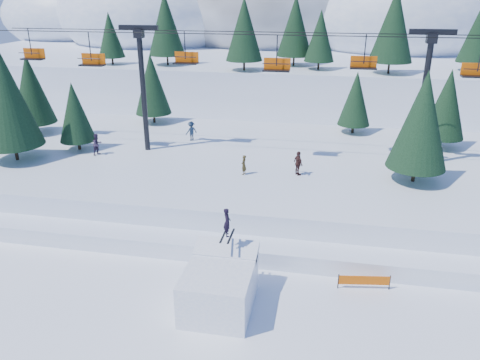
% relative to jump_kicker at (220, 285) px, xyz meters
% --- Properties ---
extents(ground, '(160.00, 160.00, 0.00)m').
position_rel_jump_kicker_xyz_m(ground, '(-1.29, -1.22, -1.25)').
color(ground, white).
rests_on(ground, ground).
extents(mid_shelf, '(70.00, 22.00, 2.50)m').
position_rel_jump_kicker_xyz_m(mid_shelf, '(-1.29, 16.78, -0.00)').
color(mid_shelf, white).
rests_on(mid_shelf, ground).
extents(berm, '(70.00, 6.00, 1.10)m').
position_rel_jump_kicker_xyz_m(berm, '(-1.29, 6.78, -0.70)').
color(berm, white).
rests_on(berm, ground).
extents(mountain_ridge, '(119.00, 60.11, 26.46)m').
position_rel_jump_kicker_xyz_m(mountain_ridge, '(-6.37, 72.14, 8.39)').
color(mountain_ridge, white).
rests_on(mountain_ridge, ground).
extents(jump_kicker, '(3.41, 4.65, 4.93)m').
position_rel_jump_kicker_xyz_m(jump_kicker, '(0.00, 0.00, 0.00)').
color(jump_kicker, white).
rests_on(jump_kicker, ground).
extents(chairlift, '(46.00, 3.21, 10.28)m').
position_rel_jump_kicker_xyz_m(chairlift, '(-0.37, 16.82, 8.07)').
color(chairlift, black).
rests_on(chairlift, mid_shelf).
extents(conifer_stand, '(63.86, 17.37, 9.09)m').
position_rel_jump_kicker_xyz_m(conifer_stand, '(0.14, 17.38, 5.54)').
color(conifer_stand, black).
rests_on(conifer_stand, mid_shelf).
extents(distant_skiers, '(28.52, 8.54, 1.85)m').
position_rel_jump_kicker_xyz_m(distant_skiers, '(-3.17, 16.51, 2.12)').
color(distant_skiers, '#34273F').
rests_on(distant_skiers, mid_shelf).
extents(banner_near, '(2.83, 0.47, 0.90)m').
position_rel_jump_kicker_xyz_m(banner_near, '(7.43, 2.93, -0.71)').
color(banner_near, black).
rests_on(banner_near, ground).
extents(banner_far, '(2.78, 0.73, 0.90)m').
position_rel_jump_kicker_xyz_m(banner_far, '(6.53, 5.30, -0.71)').
color(banner_far, black).
rests_on(banner_far, ground).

